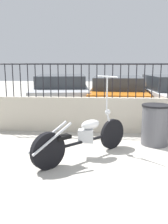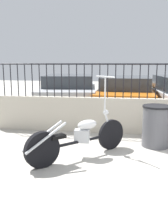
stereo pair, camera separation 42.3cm
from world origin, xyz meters
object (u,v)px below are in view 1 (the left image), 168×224
car_silver (62,93)px  car_orange (117,94)px  trash_bin (155,125)px  motorcycle_black (79,138)px

car_silver → car_orange: bearing=-97.1°
trash_bin → car_silver: 4.48m
motorcycle_black → car_orange: size_ratio=0.36×
trash_bin → car_orange: size_ratio=0.19×
trash_bin → car_orange: bearing=99.6°
car_orange → motorcycle_black: bearing=170.5°
car_silver → motorcycle_black: bearing=-173.5°
motorcycle_black → car_orange: 4.67m
motorcycle_black → car_silver: (-1.05, 4.58, 0.29)m
motorcycle_black → car_silver: 4.71m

